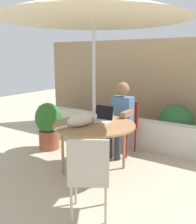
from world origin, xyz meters
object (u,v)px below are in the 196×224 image
Objects in this scene: patio_table at (94,127)px; cat at (82,120)px; chair_occupied at (125,123)px; person_seated at (120,115)px; patio_umbrella at (94,5)px; laptop at (102,117)px; chair_empty at (89,172)px; potted_plant_by_chair at (49,124)px; potted_plant_near_fence at (175,124)px.

patio_table is 0.24m from cat.
person_seated is at bearing -90.00° from chair_occupied.
person_seated is at bearing 90.00° from patio_umbrella.
laptop is (0.01, 0.21, 0.11)m from patio_table.
patio_table is 0.47× the size of patio_umbrella.
chair_empty reaches higher than potted_plant_by_chair.
person_seated is 1.12m from potted_plant_near_fence.
person_seated is 4.07× the size of laptop.
patio_umbrella is 1.50m from laptop.
chair_occupied is at bearing 85.79° from cat.
patio_table is 0.95m from chair_occupied.
potted_plant_near_fence is at bearing 64.83° from laptop.
person_seated reaches higher than potted_plant_near_fence.
cat reaches higher than potted_plant_near_fence.
patio_table is 1.37× the size of potted_plant_by_chair.
person_seated is 1.96× the size of cat.
laptop is 0.38× the size of potted_plant_near_fence.
patio_umbrella is at bearing -90.00° from chair_occupied.
patio_table is at bearing 0.00° from patio_umbrella.
potted_plant_near_fence reaches higher than patio_table.
potted_plant_by_chair is at bearing 144.33° from chair_empty.
cat is at bearing 130.59° from chair_empty.
potted_plant_near_fence is (0.76, 1.82, -0.36)m from cat.
patio_umbrella is 2.77× the size of chair_empty.
chair_empty is at bearing -35.67° from potted_plant_by_chair.
person_seated reaches higher than patio_table.
person_seated reaches higher than laptop.
potted_plant_by_chair is (-1.20, 0.33, -1.80)m from patio_umbrella.
cat reaches higher than patio_table.
potted_plant_near_fence is at bearing 34.85° from potted_plant_by_chair.
patio_umbrella is at bearing -15.40° from potted_plant_by_chair.
potted_plant_by_chair is (-1.12, 0.51, -0.34)m from cat.
patio_table is 1.26m from potted_plant_by_chair.
chair_occupied is at bearing 26.87° from potted_plant_by_chair.
person_seated is at bearing -128.30° from potted_plant_near_fence.
patio_umbrella reaches higher than potted_plant_by_chair.
patio_table is 0.78m from person_seated.
patio_umbrella is at bearing 0.00° from patio_table.
patio_table is 1.10m from chair_empty.
cat is at bearing -102.66° from laptop.
chair_occupied is at bearing 90.00° from person_seated.
laptop is at bearing -89.57° from chair_occupied.
chair_occupied is 1.12× the size of potted_plant_near_fence.
patio_table is 1.84× the size of cat.
potted_plant_by_chair is (-1.20, -0.45, -0.23)m from person_seated.
patio_table is 1.78m from potted_plant_near_fence.
cat is (-0.08, -0.18, -1.47)m from patio_umbrella.
chair_empty and cat have the same top height.
chair_occupied is at bearing -134.06° from potted_plant_near_fence.
laptop is (-0.56, 1.15, 0.26)m from chair_empty.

